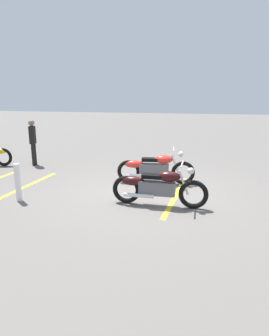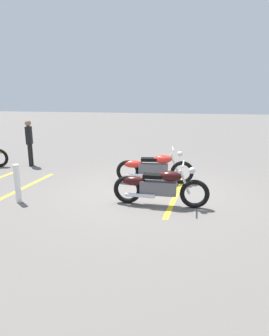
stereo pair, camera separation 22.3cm
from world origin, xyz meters
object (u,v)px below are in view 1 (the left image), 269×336
object	(u,v)px
motorcycle_bright_foreground	(154,168)
motorcycle_dark_foreground	(157,187)
bollard_post	(18,182)
bystander_near_row	(33,140)

from	to	relation	value
motorcycle_bright_foreground	motorcycle_dark_foreground	world-z (taller)	same
motorcycle_dark_foreground	bollard_post	xyz separation A→B (m)	(3.31, 0.37, -0.00)
motorcycle_bright_foreground	bollard_post	bearing A→B (deg)	-151.20
motorcycle_dark_foreground	bystander_near_row	bearing A→B (deg)	148.98
bollard_post	motorcycle_dark_foreground	bearing A→B (deg)	-173.68
motorcycle_bright_foreground	bollard_post	world-z (taller)	motorcycle_bright_foreground
motorcycle_dark_foreground	bystander_near_row	xyz separation A→B (m)	(4.86, -3.07, 0.45)
bystander_near_row	bollard_post	xyz separation A→B (m)	(-1.55, 3.44, -0.45)
bystander_near_row	motorcycle_bright_foreground	bearing A→B (deg)	152.30
motorcycle_bright_foreground	bystander_near_row	distance (m)	4.76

